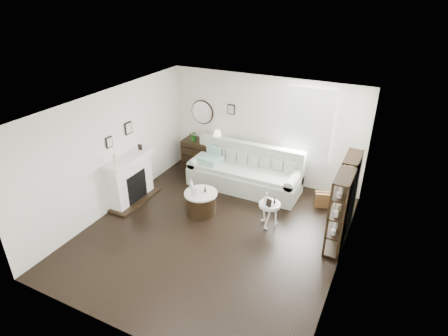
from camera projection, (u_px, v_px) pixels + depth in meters
The scene contains 18 objects.
room at pixel (293, 125), 8.91m from camera, with size 5.50×5.50×5.50m.
fireplace at pixel (131, 180), 8.68m from camera, with size 0.50×1.40×1.84m.
shelf_unit_far at pixel (348, 191), 7.72m from camera, with size 0.30×0.80×1.60m.
shelf_unit_near at pixel (339, 213), 7.00m from camera, with size 0.30×0.80×1.60m.
sofa at pixel (245, 174), 9.35m from camera, with size 2.78×0.96×1.08m.
quilt at pixel (210, 159), 9.48m from camera, with size 0.55×0.45×0.14m, color teal.
suitcase at pixel (327, 200), 8.59m from camera, with size 0.54×0.18×0.36m, color brown.
dresser at pixel (206, 156), 10.16m from camera, with size 1.25×0.54×0.84m.
table_lamp at pixel (217, 137), 9.74m from camera, with size 0.24×0.24×0.38m, color white, non-canonical shape.
potted_plant at pixel (194, 136), 9.99m from camera, with size 0.25×0.21×0.27m, color #1E5A19.
drum_table at pixel (201, 202), 8.35m from camera, with size 0.74×0.74×0.51m.
pedestal_table at pixel (270, 205), 7.79m from camera, with size 0.46×0.46×0.55m.
eiffel_drum at pixel (205, 188), 8.20m from camera, with size 0.11×0.11×0.20m, color black, non-canonical shape.
bottle_drum at pixel (191, 186), 8.17m from camera, with size 0.08×0.08×0.32m, color silver.
card_frame_drum at pixel (194, 192), 8.06m from camera, with size 0.14×0.01×0.18m, color silver.
eiffel_ped at pixel (275, 200), 7.71m from camera, with size 0.11×0.11×0.19m, color black, non-canonical shape.
flask_ped at pixel (267, 197), 7.76m from camera, with size 0.13×0.13×0.24m, color silver, non-canonical shape.
card_frame_ped at pixel (269, 203), 7.63m from camera, with size 0.13×0.01×0.17m, color black.
Camera 1 is at (3.00, -5.56, 4.71)m, focal length 30.00 mm.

